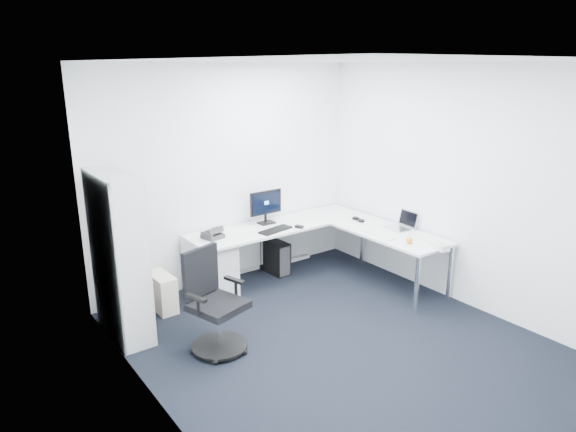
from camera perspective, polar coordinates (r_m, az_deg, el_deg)
ground at (r=5.28m, az=5.59°, el=-13.95°), size 4.20×4.20×0.00m
ceiling at (r=4.55m, az=6.56°, el=16.81°), size 4.20×4.20×0.00m
wall_back at (r=6.40m, az=-6.66°, el=4.50°), size 3.60×0.02×2.70m
wall_front at (r=3.57m, az=29.37°, el=-7.36°), size 3.60×0.02×2.70m
wall_left at (r=3.83m, az=-14.49°, el=-4.17°), size 0.02×4.20×2.70m
wall_right at (r=6.06m, az=18.80°, el=3.06°), size 0.02×4.20×2.70m
l_desk at (r=6.41m, az=1.04°, el=-4.66°), size 2.43×1.36×0.71m
drawer_pedestal at (r=6.20m, az=-8.64°, el=-5.57°), size 0.47×0.58×0.72m
bookshelf at (r=5.34m, az=-18.26°, el=-4.32°), size 0.33×0.84×1.69m
task_chair at (r=4.96m, az=-7.79°, el=-9.53°), size 0.70×0.70×1.00m
black_pc_tower at (r=6.83m, az=-1.46°, el=-4.54°), size 0.22×0.45×0.43m
beige_pc_tower at (r=5.99m, az=-13.83°, el=-8.22°), size 0.21×0.45×0.42m
power_strip at (r=7.32m, az=1.20°, el=-4.73°), size 0.35×0.06×0.04m
monitor at (r=6.52m, az=-2.44°, el=1.03°), size 0.46×0.15×0.44m
black_keyboard at (r=6.29m, az=-1.39°, el=-1.55°), size 0.47×0.24×0.02m
mouse at (r=6.40m, az=1.26°, el=-1.20°), size 0.09×0.11×0.03m
desk_phone at (r=6.04m, az=-8.38°, el=-1.89°), size 0.25×0.25×0.15m
laptop at (r=6.46m, az=12.08°, el=-0.54°), size 0.33×0.32×0.22m
white_keyboard at (r=6.22m, az=10.01°, el=-2.06°), size 0.17×0.47×0.02m
headphones at (r=6.76m, az=7.82°, el=-0.30°), size 0.14×0.20×0.05m
orange_fruit at (r=5.99m, az=13.35°, el=-2.67°), size 0.08×0.08×0.08m
tissue_box at (r=5.90m, az=16.50°, el=-3.23°), size 0.14×0.23×0.07m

